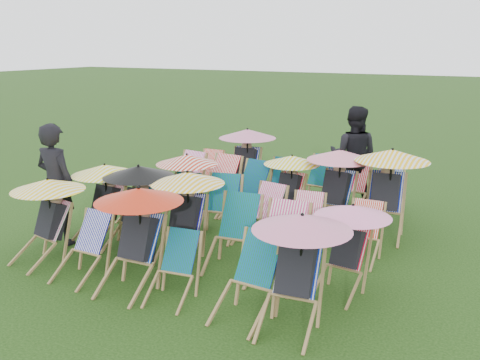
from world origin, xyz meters
The scene contains 33 objects.
ground centered at (0.00, 0.00, 0.00)m, with size 100.00×100.00×0.00m, color black.
deckchair_0 centered at (-2.07, -2.14, 0.66)m, with size 1.05×1.12×1.25m.
deckchair_1 centered at (-1.19, -2.31, 0.43)m, with size 0.59×0.81×0.87m.
deckchair_2 centered at (-0.33, -2.25, 0.72)m, with size 1.14×1.20×1.36m.
deckchair_3 centered at (0.28, -2.26, 0.41)m, with size 0.63×0.81×0.82m.
deckchair_4 centered at (1.32, -2.23, 0.47)m, with size 0.69×0.92×0.95m.
deckchair_5 centered at (1.89, -2.21, 0.70)m, with size 1.12×1.19×1.32m.
deckchair_6 centered at (-1.96, -1.06, 0.66)m, with size 1.06×1.12×1.25m.
deckchair_7 centered at (-1.26, -1.08, 0.69)m, with size 1.11×1.15×1.31m.
deckchair_8 centered at (-0.36, -1.07, 0.69)m, with size 1.10×1.19×1.31m.
deckchair_9 centered at (0.47, -1.03, 0.50)m, with size 0.77×1.00×1.00m.
deckchair_10 centered at (1.22, -1.14, 0.51)m, with size 0.73×0.98×1.02m.
deckchair_11 centered at (2.12, -1.07, 0.61)m, with size 0.98×1.04×1.17m.
deckchair_12 centered at (-1.98, 0.01, 0.44)m, with size 0.72×0.90×0.88m.
deckchair_13 centered at (-1.15, 0.13, 0.67)m, with size 1.07×1.17×1.27m.
deckchair_14 centered at (-0.37, 0.00, 0.49)m, with size 0.82×1.01×0.98m.
deckchair_15 centered at (0.36, 0.06, 0.45)m, with size 0.73×0.92×0.91m.
deckchair_16 centered at (1.11, 0.11, 0.42)m, with size 0.65×0.84×0.85m.
deckchair_17 centered at (2.02, 0.10, 0.42)m, with size 0.56×0.78×0.84m.
deckchair_18 centered at (-1.96, 1.25, 0.50)m, with size 0.80×1.02×1.01m.
deckchair_19 centered at (-1.12, 1.20, 0.51)m, with size 0.76×1.00×1.03m.
deckchair_20 centered at (-0.44, 1.13, 0.50)m, with size 0.79×1.01×1.00m.
deckchair_21 centered at (0.32, 1.27, 0.63)m, with size 1.01×1.06×1.20m.
deckchair_22 centered at (1.18, 1.32, 0.72)m, with size 1.16×1.21×1.37m.
deckchair_23 centered at (2.07, 1.31, 0.77)m, with size 1.23×1.31×1.46m.
deckchair_24 centered at (-2.01, 2.30, 0.43)m, with size 0.62×0.83×0.86m.
deckchair_25 centered at (-1.12, 2.34, 0.74)m, with size 1.19×1.29×1.41m.
deckchair_26 centered at (-0.33, 2.34, 0.42)m, with size 0.57×0.79×0.84m.
deckchair_27 centered at (0.47, 2.41, 0.48)m, with size 0.73×0.94×0.96m.
deckchair_28 centered at (1.17, 2.35, 0.48)m, with size 0.67×0.91×0.97m.
deckchair_29 centered at (1.90, 2.41, 0.41)m, with size 0.67×0.84×0.83m.
person_left centered at (-2.49, -1.47, 0.98)m, with size 0.71×0.47×1.95m, color black.
person_rear centered at (1.05, 2.88, 0.98)m, with size 0.96×0.74×1.97m, color black.
Camera 1 is at (3.91, -7.32, 3.14)m, focal length 40.00 mm.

